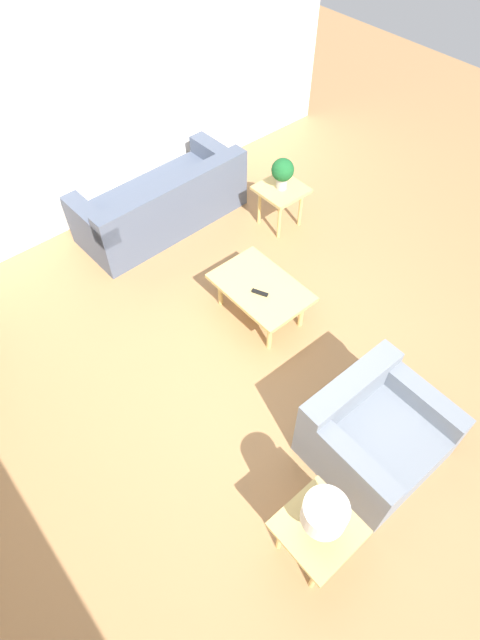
# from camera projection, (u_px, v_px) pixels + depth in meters

# --- Properties ---
(ground_plane) EXTENTS (14.00, 14.00, 0.00)m
(ground_plane) POSITION_uv_depth(u_px,v_px,m) (267.00, 368.00, 4.70)
(ground_plane) COLOR #A87A4C
(wall_right) EXTENTS (0.12, 7.20, 2.70)m
(wall_right) POSITION_uv_depth(u_px,v_px,m) (71.00, 106.00, 5.12)
(wall_right) COLOR white
(wall_right) RESTS_ON ground_plane
(sofa) EXTENTS (0.88, 2.00, 0.73)m
(sofa) POSITION_uv_depth(u_px,v_px,m) (163.00, 204.00, 5.80)
(sofa) COLOR #4C566B
(sofa) RESTS_ON ground_plane
(armchair) EXTENTS (0.91, 0.99, 0.71)m
(armchair) POSITION_uv_depth(u_px,v_px,m) (373.00, 433.00, 3.97)
(armchair) COLOR slate
(armchair) RESTS_ON ground_plane
(coffee_table) EXTENTS (0.95, 0.63, 0.41)m
(coffee_table) POSITION_uv_depth(u_px,v_px,m) (261.00, 289.00, 4.84)
(coffee_table) COLOR tan
(coffee_table) RESTS_ON ground_plane
(side_table_plant) EXTENTS (0.51, 0.51, 0.51)m
(side_table_plant) POSITION_uv_depth(u_px,v_px,m) (281.00, 194.00, 5.69)
(side_table_plant) COLOR tan
(side_table_plant) RESTS_ON ground_plane
(side_table_lamp) EXTENTS (0.51, 0.51, 0.51)m
(side_table_lamp) POSITION_uv_depth(u_px,v_px,m) (318.00, 531.00, 3.36)
(side_table_lamp) COLOR tan
(side_table_lamp) RESTS_ON ground_plane
(potted_plant) EXTENTS (0.25, 0.25, 0.36)m
(potted_plant) POSITION_uv_depth(u_px,v_px,m) (283.00, 171.00, 5.46)
(potted_plant) COLOR #B2ADA3
(potted_plant) RESTS_ON side_table_plant
(table_lamp) EXTENTS (0.29, 0.29, 0.39)m
(table_lamp) POSITION_uv_depth(u_px,v_px,m) (324.00, 515.00, 3.11)
(table_lamp) COLOR #333333
(table_lamp) RESTS_ON side_table_lamp
(remote_control) EXTENTS (0.16, 0.10, 0.02)m
(remote_control) POSITION_uv_depth(u_px,v_px,m) (260.00, 293.00, 4.74)
(remote_control) COLOR black
(remote_control) RESTS_ON coffee_table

